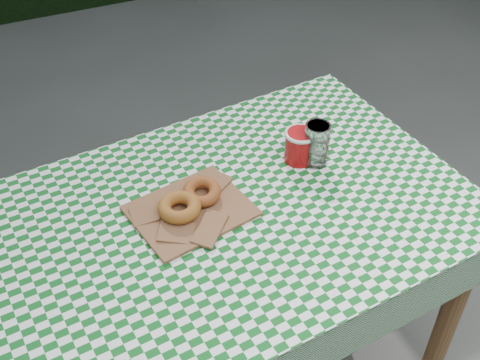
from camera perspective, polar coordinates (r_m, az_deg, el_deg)
name	(u,v)px	position (r m, az deg, el deg)	size (l,w,h in m)	color
ground	(246,355)	(2.11, 0.56, -16.27)	(60.00, 60.00, 0.00)	#4B4B47
table	(231,307)	(1.76, -0.85, -11.96)	(1.17, 0.78, 0.75)	brown
tablecloth	(230,212)	(1.47, -1.00, -3.06)	(1.19, 0.80, 0.01)	#0D571B
paper_bag	(191,210)	(1.47, -4.70, -2.85)	(0.28, 0.22, 0.01)	brown
bagel_front	(179,207)	(1.44, -5.78, -2.60)	(0.10, 0.10, 0.03)	#96501F
bagel_back	(202,192)	(1.48, -3.65, -1.11)	(0.09, 0.09, 0.03)	#9C4B20
coffee_mug	(300,146)	(1.60, 5.70, 3.23)	(0.16, 0.16, 0.09)	#98090C
drinking_glass	(316,144)	(1.59, 7.28, 3.42)	(0.07, 0.07, 0.12)	silver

